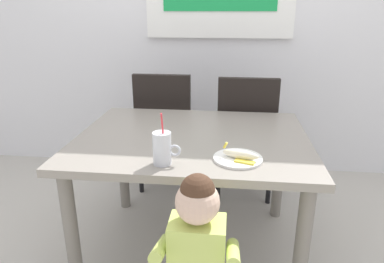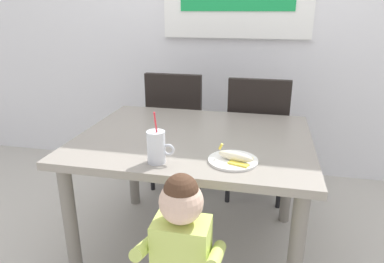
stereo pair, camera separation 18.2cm
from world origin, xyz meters
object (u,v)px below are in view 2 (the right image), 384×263
object	(u,v)px
dining_chair_left	(178,124)
milk_cup	(157,149)
dining_chair_right	(257,133)
snack_plate	(233,160)
dining_table	(194,152)
toddler_standing	(182,246)
peeled_banana	(236,157)

from	to	relation	value
dining_chair_left	milk_cup	bearing A→B (deg)	100.11
dining_chair_right	milk_cup	bearing A→B (deg)	68.83
dining_chair_right	snack_plate	xyz separation A→B (m)	(-0.08, -0.99, 0.21)
dining_chair_left	dining_table	bearing A→B (deg)	111.42
toddler_standing	peeled_banana	bearing A→B (deg)	64.93
dining_chair_left	dining_chair_right	xyz separation A→B (m)	(0.62, -0.06, 0.00)
snack_plate	toddler_standing	bearing A→B (deg)	-112.43
dining_table	dining_chair_right	xyz separation A→B (m)	(0.32, 0.69, -0.10)
milk_cup	peeled_banana	size ratio (longest dim) A/B	1.43
snack_plate	peeled_banana	bearing A→B (deg)	-44.77
dining_chair_left	toddler_standing	world-z (taller)	dining_chair_left
milk_cup	snack_plate	distance (m)	0.35
dining_table	peeled_banana	size ratio (longest dim) A/B	7.22
milk_cup	peeled_banana	xyz separation A→B (m)	(0.35, 0.07, -0.04)
dining_chair_right	toddler_standing	size ratio (longest dim) A/B	1.15
dining_chair_left	peeled_banana	distance (m)	1.22
dining_table	peeled_banana	bearing A→B (deg)	-50.34
dining_table	toddler_standing	world-z (taller)	toddler_standing
toddler_standing	dining_table	bearing A→B (deg)	97.91
toddler_standing	milk_cup	bearing A→B (deg)	122.91
dining_chair_left	snack_plate	size ratio (longest dim) A/B	4.17
dining_chair_right	toddler_standing	bearing A→B (deg)	80.39
dining_table	milk_cup	world-z (taller)	milk_cup
dining_chair_left	milk_cup	distance (m)	1.18
milk_cup	peeled_banana	bearing A→B (deg)	11.15
toddler_standing	peeled_banana	distance (m)	0.46
dining_chair_right	peeled_banana	size ratio (longest dim) A/B	5.48
dining_table	toddler_standing	distance (m)	0.69
toddler_standing	snack_plate	size ratio (longest dim) A/B	3.64
dining_chair_left	peeled_banana	world-z (taller)	dining_chair_left
dining_chair_left	peeled_banana	bearing A→B (deg)	117.51
dining_table	milk_cup	bearing A→B (deg)	-103.60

